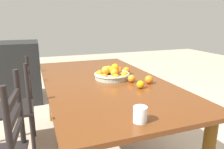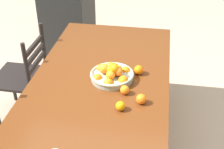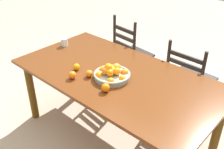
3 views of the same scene
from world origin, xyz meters
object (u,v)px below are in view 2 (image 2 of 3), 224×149
at_px(chair_by_cabinet, 24,77).
at_px(orange_loose_3, 139,70).
at_px(dining_table, 100,90).
at_px(orange_loose_2, 141,99).
at_px(orange_loose_0, 125,90).
at_px(cabinet, 68,16).
at_px(fruit_bowl, 112,74).
at_px(orange_loose_1, 120,106).

xyz_separation_m(chair_by_cabinet, orange_loose_3, (-0.23, -1.10, 0.33)).
xyz_separation_m(dining_table, chair_by_cabinet, (0.36, 0.82, -0.20)).
xyz_separation_m(orange_loose_2, orange_loose_3, (0.37, 0.05, 0.00)).
distance_m(chair_by_cabinet, orange_loose_0, 1.20).
bearing_deg(orange_loose_3, orange_loose_2, -172.09).
bearing_deg(chair_by_cabinet, orange_loose_2, 63.29).
xyz_separation_m(chair_by_cabinet, cabinet, (1.48, -0.02, 0.02)).
bearing_deg(fruit_bowl, orange_loose_3, -61.55).
bearing_deg(chair_by_cabinet, fruit_bowl, 70.36).
relative_size(orange_loose_0, orange_loose_1, 1.03).
xyz_separation_m(orange_loose_0, orange_loose_1, (-0.18, 0.01, -0.00)).
height_order(dining_table, orange_loose_2, orange_loose_2).
xyz_separation_m(chair_by_cabinet, orange_loose_2, (-0.60, -1.16, 0.33)).
xyz_separation_m(fruit_bowl, orange_loose_3, (0.11, -0.20, -0.01)).
bearing_deg(dining_table, orange_loose_0, -126.28).
relative_size(dining_table, orange_loose_1, 30.99).
relative_size(chair_by_cabinet, orange_loose_3, 12.53).
height_order(orange_loose_0, orange_loose_1, orange_loose_0).
bearing_deg(orange_loose_0, orange_loose_3, -14.86).
height_order(chair_by_cabinet, orange_loose_1, chair_by_cabinet).
xyz_separation_m(dining_table, orange_loose_1, (-0.34, -0.20, 0.13)).
bearing_deg(cabinet, chair_by_cabinet, 179.93).
bearing_deg(dining_table, orange_loose_3, -66.48).
bearing_deg(orange_loose_0, orange_loose_2, -126.08).
xyz_separation_m(chair_by_cabinet, fruit_bowl, (-0.34, -0.91, 0.34)).
relative_size(orange_loose_1, orange_loose_3, 0.87).
bearing_deg(orange_loose_3, fruit_bowl, 118.45).
height_order(dining_table, orange_loose_3, orange_loose_3).
height_order(dining_table, orange_loose_1, orange_loose_1).
xyz_separation_m(fruit_bowl, orange_loose_1, (-0.36, -0.12, -0.01)).
bearing_deg(orange_loose_2, cabinet, 28.54).
bearing_deg(orange_loose_2, orange_loose_1, 125.40).
bearing_deg(orange_loose_2, dining_table, 53.79).
distance_m(fruit_bowl, orange_loose_3, 0.22).
relative_size(dining_table, orange_loose_0, 30.00).
bearing_deg(chair_by_cabinet, dining_table, 67.28).
bearing_deg(fruit_bowl, orange_loose_1, -162.11).
height_order(orange_loose_1, orange_loose_3, orange_loose_3).
height_order(orange_loose_0, orange_loose_3, orange_loose_3).
height_order(cabinet, orange_loose_0, cabinet).
distance_m(cabinet, orange_loose_1, 2.41).
distance_m(orange_loose_0, orange_loose_3, 0.29).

